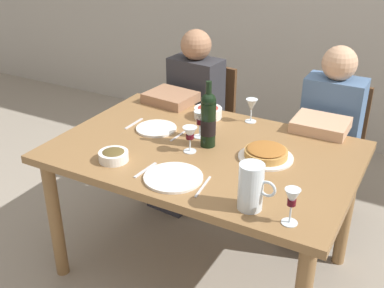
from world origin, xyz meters
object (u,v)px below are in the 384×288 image
(wine_bottle, at_px, (209,120))
(dinner_plate_left_setting, at_px, (173,177))
(wine_glass_left_diner, at_px, (190,134))
(diner_left, at_px, (186,115))
(chair_left, at_px, (205,119))
(wine_glass_right_diner, at_px, (292,200))
(olive_bowl, at_px, (114,155))
(water_pitcher, at_px, (251,189))
(wine_glass_spare, at_px, (200,119))
(wine_glass_centre, at_px, (251,106))
(chair_right, at_px, (332,144))
(salad_bowl, at_px, (208,112))
(diner_right, at_px, (325,142))
(baked_tart, at_px, (266,153))
(dining_table, at_px, (204,165))
(dinner_plate_right_setting, at_px, (156,128))

(wine_bottle, distance_m, dinner_plate_left_setting, 0.39)
(wine_glass_left_diner, xyz_separation_m, diner_left, (-0.41, 0.69, -0.24))
(chair_left, bearing_deg, wine_glass_right_diner, 134.45)
(dinner_plate_left_setting, bearing_deg, olive_bowl, 178.68)
(water_pitcher, bearing_deg, wine_glass_spare, 135.06)
(olive_bowl, relative_size, diner_left, 0.12)
(wine_glass_centre, height_order, wine_glass_spare, wine_glass_spare)
(wine_glass_right_diner, distance_m, chair_right, 1.36)
(chair_right, bearing_deg, salad_bowl, 40.99)
(wine_glass_right_diner, relative_size, chair_left, 0.17)
(salad_bowl, distance_m, wine_glass_centre, 0.26)
(wine_glass_left_diner, xyz_separation_m, diner_right, (0.50, 0.73, -0.24))
(olive_bowl, relative_size, wine_glass_spare, 0.98)
(wine_glass_centre, relative_size, wine_glass_spare, 0.93)
(wine_glass_left_diner, height_order, wine_glass_right_diner, wine_glass_right_diner)
(baked_tart, xyz_separation_m, diner_right, (0.14, 0.62, -0.17))
(wine_glass_spare, height_order, diner_left, diner_left)
(dining_table, relative_size, water_pitcher, 7.54)
(wine_glass_centre, xyz_separation_m, diner_left, (-0.54, 0.21, -0.24))
(water_pitcher, height_order, chair_right, water_pitcher)
(dinner_plate_right_setting, xyz_separation_m, diner_right, (0.79, 0.59, -0.15))
(baked_tart, height_order, diner_right, diner_right)
(water_pitcher, xyz_separation_m, salad_bowl, (-0.57, 0.74, -0.05))
(salad_bowl, height_order, diner_right, diner_right)
(baked_tart, distance_m, dinner_plate_left_setting, 0.48)
(water_pitcher, bearing_deg, salad_bowl, 127.50)
(water_pitcher, xyz_separation_m, wine_glass_spare, (-0.49, 0.49, 0.01))
(diner_left, bearing_deg, dining_table, 131.72)
(chair_left, bearing_deg, dinner_plate_right_setting, 103.36)
(wine_glass_left_diner, distance_m, wine_glass_centre, 0.50)
(dining_table, height_order, wine_glass_centre, wine_glass_centre)
(chair_right, bearing_deg, baked_tart, 80.29)
(salad_bowl, relative_size, wine_glass_left_diner, 1.21)
(baked_tart, bearing_deg, salad_bowl, 146.51)
(water_pitcher, bearing_deg, chair_right, 87.99)
(baked_tart, height_order, wine_glass_left_diner, wine_glass_left_diner)
(water_pitcher, xyz_separation_m, dinner_plate_right_setting, (-0.74, 0.45, -0.08))
(diner_left, bearing_deg, olive_bowl, 104.00)
(wine_bottle, xyz_separation_m, water_pitcher, (0.40, -0.42, -0.06))
(wine_bottle, xyz_separation_m, chair_right, (0.44, 0.87, -0.41))
(olive_bowl, height_order, wine_glass_left_diner, wine_glass_left_diner)
(salad_bowl, xyz_separation_m, diner_left, (-0.30, 0.27, -0.18))
(wine_glass_spare, xyz_separation_m, dinner_plate_left_setting, (0.10, -0.44, -0.09))
(dinner_plate_left_setting, xyz_separation_m, diner_left, (-0.48, 0.96, -0.15))
(wine_glass_centre, bearing_deg, baked_tart, -58.02)
(dining_table, relative_size, dinner_plate_right_setting, 6.76)
(dining_table, height_order, diner_right, diner_right)
(dining_table, xyz_separation_m, olive_bowl, (-0.32, -0.32, 0.12))
(olive_bowl, xyz_separation_m, diner_left, (-0.14, 0.95, -0.17))
(diner_right, bearing_deg, water_pitcher, 87.13)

